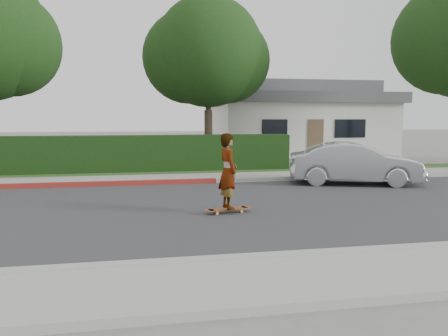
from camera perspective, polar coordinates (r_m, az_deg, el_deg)
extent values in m
plane|color=slate|center=(10.61, -2.73, -5.37)|extent=(120.00, 120.00, 0.00)
cube|color=#2D2D30|center=(10.61, -2.73, -5.35)|extent=(60.00, 8.00, 0.01)
cube|color=#9E9E99|center=(6.69, 2.24, -11.95)|extent=(60.00, 0.20, 0.15)
cube|color=gray|center=(5.88, 4.27, -14.81)|extent=(60.00, 1.60, 0.12)
cube|color=#9E9E99|center=(14.61, -4.96, -1.78)|extent=(60.00, 0.20, 0.15)
cube|color=maroon|center=(14.97, -24.38, -2.13)|extent=(12.00, 0.21, 0.15)
cube|color=gray|center=(15.50, -5.30, -1.35)|extent=(60.00, 1.60, 0.12)
cube|color=#2D4C1E|center=(17.08, -5.80, -0.65)|extent=(60.00, 1.60, 0.10)
cube|color=black|center=(17.61, -15.77, 1.64)|extent=(15.00, 1.00, 1.50)
sphere|color=black|center=(19.98, -26.43, 14.29)|extent=(4.16, 4.16, 4.16)
cylinder|color=#33261C|center=(19.53, -2.05, 3.86)|extent=(0.36, 0.36, 2.52)
cylinder|color=#33261C|center=(19.53, -2.07, 9.40)|extent=(0.24, 0.24, 2.10)
sphere|color=black|center=(19.71, -2.10, 14.90)|extent=(4.80, 4.80, 4.80)
sphere|color=black|center=(19.97, -4.61, 14.20)|extent=(4.08, 4.08, 4.08)
sphere|color=black|center=(20.11, 0.39, 13.88)|extent=(3.84, 3.84, 3.84)
cube|color=beige|center=(27.93, 9.09, 5.11)|extent=(10.00, 8.00, 3.00)
cube|color=#4C4C51|center=(27.94, 9.15, 8.80)|extent=(10.60, 8.60, 0.60)
cube|color=#4C4C51|center=(27.97, 9.18, 10.03)|extent=(8.40, 6.40, 0.80)
cube|color=black|center=(23.32, 6.63, 5.11)|extent=(1.40, 0.06, 1.00)
cube|color=black|center=(24.94, 16.14, 4.99)|extent=(1.80, 0.06, 1.00)
cube|color=brown|center=(24.13, 11.84, 3.75)|extent=(0.90, 0.06, 2.10)
cylinder|color=gold|center=(9.92, -0.91, -5.97)|extent=(0.07, 0.05, 0.06)
cylinder|color=gold|center=(10.08, -1.28, -5.77)|extent=(0.07, 0.05, 0.06)
cylinder|color=gold|center=(10.16, 2.32, -5.68)|extent=(0.07, 0.05, 0.06)
cylinder|color=gold|center=(10.32, 1.91, -5.49)|extent=(0.07, 0.05, 0.06)
cube|color=silver|center=(9.99, -1.09, -5.63)|extent=(0.09, 0.19, 0.03)
cube|color=silver|center=(10.23, 2.11, -5.35)|extent=(0.09, 0.19, 0.03)
cube|color=brown|center=(10.10, 0.53, -5.36)|extent=(0.95, 0.41, 0.02)
cylinder|color=brown|center=(9.93, -1.92, -5.57)|extent=(0.27, 0.27, 0.02)
cylinder|color=brown|center=(10.29, 2.89, -5.15)|extent=(0.27, 0.27, 0.02)
imported|color=white|center=(9.96, 0.53, -0.43)|extent=(0.52, 0.69, 1.73)
imported|color=#A6A8AD|center=(15.02, 16.65, 0.57)|extent=(4.44, 2.69, 1.38)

